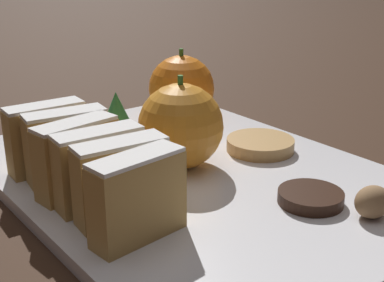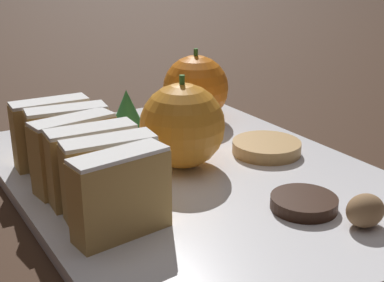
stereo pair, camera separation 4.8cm
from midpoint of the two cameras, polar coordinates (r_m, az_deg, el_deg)
name	(u,v)px [view 1 (the left image)]	position (r m, az deg, el deg)	size (l,w,h in m)	color
ground_plane	(192,183)	(0.50, -2.78, -4.59)	(6.00, 6.00, 0.00)	#382316
serving_platter	(192,177)	(0.50, -2.79, -3.96)	(0.31, 0.42, 0.01)	white
stollen_slice_front	(138,197)	(0.38, -9.49, -6.04)	(0.07, 0.03, 0.06)	tan
stollen_slice_second	(122,181)	(0.40, -10.92, -4.26)	(0.07, 0.03, 0.06)	tan
stollen_slice_third	(100,168)	(0.43, -13.00, -2.93)	(0.07, 0.03, 0.06)	tan
stollen_slice_fourth	(77,158)	(0.46, -15.14, -1.81)	(0.07, 0.03, 0.06)	tan
stollen_slice_fifth	(67,146)	(0.48, -15.98, -0.56)	(0.07, 0.03, 0.06)	tan
stollen_slice_sixth	(47,138)	(0.51, -17.87, 0.29)	(0.07, 0.03, 0.06)	tan
orange_near	(182,88)	(0.63, -3.33, 5.61)	(0.08, 0.08, 0.09)	orange
orange_far	(177,127)	(0.49, -4.46, 1.44)	(0.08, 0.08, 0.09)	orange
walnut	(373,202)	(0.42, 15.67, -6.35)	(0.03, 0.03, 0.03)	#8E6B47
chocolate_cookie	(311,197)	(0.44, 9.48, -6.02)	(0.05, 0.05, 0.01)	black
gingerbread_cookie	(257,143)	(0.55, 4.45, -0.29)	(0.07, 0.07, 0.01)	tan
evergreen_sprig	(117,115)	(0.58, -10.42, 2.68)	(0.04, 0.04, 0.05)	#2D7538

